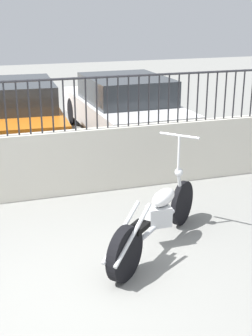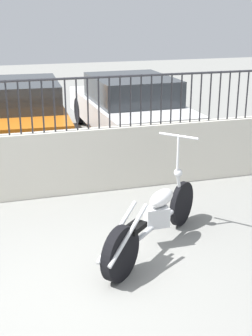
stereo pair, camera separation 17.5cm
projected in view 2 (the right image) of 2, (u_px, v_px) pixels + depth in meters
name	position (u px, v px, depth m)	size (l,w,h in m)	color
ground_plane	(52.00, 300.00, 4.64)	(40.00, 40.00, 0.00)	gray
low_wall	(24.00, 167.00, 6.96)	(8.82, 0.18, 1.00)	beige
fence_railing	(19.00, 99.00, 6.62)	(8.82, 0.04, 0.79)	#2D2D33
motorcycle_silver	(151.00, 222.00, 5.43)	(1.69, 1.55, 1.29)	black
car_orange	(17.00, 116.00, 9.25)	(1.99, 4.02, 1.41)	black
car_white	(129.00, 106.00, 10.38)	(1.90, 4.32, 1.33)	black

